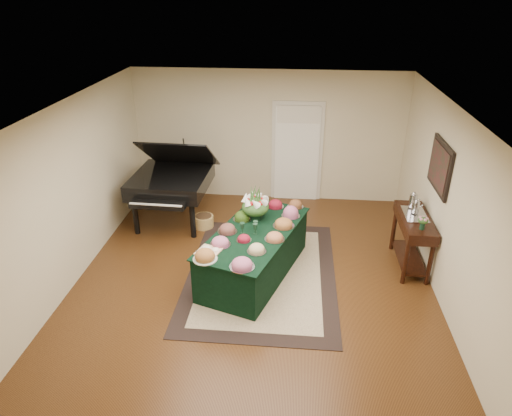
# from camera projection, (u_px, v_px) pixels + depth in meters

# --- Properties ---
(ground) EXTENTS (6.00, 6.00, 0.00)m
(ground) POSITION_uv_depth(u_px,v_px,m) (254.00, 275.00, 7.28)
(ground) COLOR black
(ground) RESTS_ON ground
(area_rug) EXTENTS (2.33, 3.26, 0.01)m
(area_rug) POSITION_uv_depth(u_px,v_px,m) (262.00, 273.00, 7.32)
(area_rug) COLOR black
(area_rug) RESTS_ON ground
(kitchen_doorway) EXTENTS (1.05, 0.07, 2.10)m
(kitchen_doorway) POSITION_uv_depth(u_px,v_px,m) (297.00, 153.00, 9.42)
(kitchen_doorway) COLOR beige
(kitchen_doorway) RESTS_ON ground
(buffet_table) EXTENTS (1.71, 2.44, 0.77)m
(buffet_table) POSITION_uv_depth(u_px,v_px,m) (254.00, 253.00, 7.15)
(buffet_table) COLOR black
(buffet_table) RESTS_ON ground
(food_platters) EXTENTS (1.52, 2.35, 0.14)m
(food_platters) POSITION_uv_depth(u_px,v_px,m) (255.00, 227.00, 6.99)
(food_platters) COLOR #AAB4AB
(food_platters) RESTS_ON buffet_table
(cutting_board) EXTENTS (0.39, 0.39, 0.10)m
(cutting_board) POSITION_uv_depth(u_px,v_px,m) (209.00, 249.00, 6.45)
(cutting_board) COLOR tan
(cutting_board) RESTS_ON buffet_table
(green_goblets) EXTENTS (0.27, 0.16, 0.18)m
(green_goblets) POSITION_uv_depth(u_px,v_px,m) (251.00, 228.00, 6.91)
(green_goblets) COLOR black
(green_goblets) RESTS_ON buffet_table
(floral_centerpiece) EXTENTS (0.45, 0.45, 0.45)m
(floral_centerpiece) POSITION_uv_depth(u_px,v_px,m) (255.00, 204.00, 7.24)
(floral_centerpiece) COLOR black
(floral_centerpiece) RESTS_ON buffet_table
(grand_piano) EXTENTS (1.54, 1.71, 1.70)m
(grand_piano) POSITION_uv_depth(u_px,v_px,m) (171.00, 181.00, 8.56)
(grand_piano) COLOR black
(grand_piano) RESTS_ON ground
(wicker_basket) EXTENTS (0.37, 0.37, 0.23)m
(wicker_basket) POSITION_uv_depth(u_px,v_px,m) (204.00, 221.00, 8.67)
(wicker_basket) COLOR #AB8445
(wicker_basket) RESTS_ON ground
(mahogany_sideboard) EXTENTS (0.45, 1.21, 0.90)m
(mahogany_sideboard) POSITION_uv_depth(u_px,v_px,m) (414.00, 228.00, 7.23)
(mahogany_sideboard) COLOR black
(mahogany_sideboard) RESTS_ON ground
(tea_service) EXTENTS (0.34, 0.58, 0.30)m
(tea_service) POSITION_uv_depth(u_px,v_px,m) (414.00, 205.00, 7.24)
(tea_service) COLOR #B9BAC3
(tea_service) RESTS_ON mahogany_sideboard
(pink_bouquet) EXTENTS (0.17, 0.17, 0.21)m
(pink_bouquet) POSITION_uv_depth(u_px,v_px,m) (423.00, 221.00, 6.72)
(pink_bouquet) COLOR black
(pink_bouquet) RESTS_ON mahogany_sideboard
(wall_painting) EXTENTS (0.05, 0.95, 0.75)m
(wall_painting) POSITION_uv_depth(u_px,v_px,m) (440.00, 167.00, 6.74)
(wall_painting) COLOR black
(wall_painting) RESTS_ON ground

